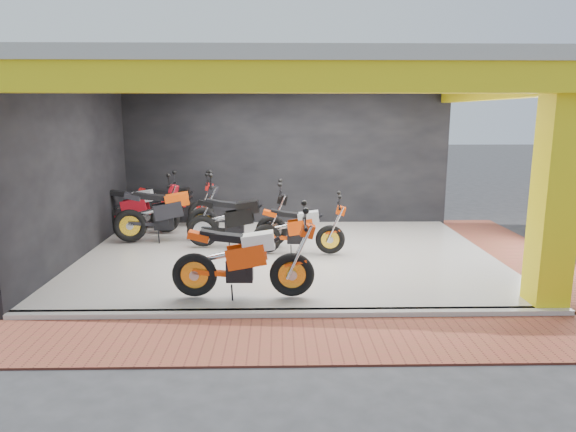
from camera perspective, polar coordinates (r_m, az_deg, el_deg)
The scene contains 17 objects.
ground at distance 8.37m, azimuth 0.23°, elevation -8.50°, with size 80.00×80.00×0.00m, color #2D2D30.
showroom_floor at distance 10.26m, azimuth -0.04°, elevation -4.45°, with size 8.00×6.00×0.10m, color silver.
showroom_ceiling at distance 9.90m, azimuth -0.05°, elevation 15.74°, with size 8.40×6.40×0.20m, color beige.
back_wall at distance 13.02m, azimuth -0.31°, elevation 6.53°, with size 8.20×0.20×3.50m, color black.
left_wall at distance 10.67m, azimuth -22.71°, elevation 4.60°, with size 0.20×6.20×3.50m, color black.
corner_column at distance 8.21m, azimuth 27.57°, elevation 2.42°, with size 0.50×0.50×3.50m, color yellow.
header_beam_front at distance 6.89m, azimuth 0.46°, elevation 15.17°, with size 8.40×0.30×0.40m, color yellow.
header_beam_right at distance 10.73m, azimuth 22.43°, elevation 12.96°, with size 0.30×6.40×0.40m, color yellow.
floor_kerb at distance 7.40m, azimuth 0.43°, elevation -10.81°, with size 8.00×0.20×0.10m, color silver.
paver_front at distance 6.70m, azimuth 0.62°, elevation -13.60°, with size 9.00×1.40×0.03m, color brown.
paver_right at distance 11.42m, azimuth 24.88°, elevation -4.07°, with size 1.40×7.00×0.03m, color brown.
moto_hero at distance 7.65m, azimuth 0.45°, elevation -4.20°, with size 2.26×0.84×1.38m, color #ED4009, non-canonical shape.
moto_row_a at distance 10.04m, azimuth 4.74°, elevation -1.07°, with size 1.93×0.72×1.18m, color #E24109, non-canonical shape.
moto_row_b at distance 10.54m, azimuth -1.85°, elevation 0.01°, with size 2.20×0.81×1.34m, color black, non-canonical shape.
moto_row_c at distance 11.29m, azimuth -9.50°, elevation 0.90°, with size 2.38×0.88×1.45m, color black, non-canonical shape.
moto_row_d at distance 12.68m, azimuth -9.68°, elevation 1.69°, with size 2.13×0.79×1.30m, color #B71513, non-canonical shape.
moto_row_e at distance 12.13m, azimuth -13.56°, elevation 1.27°, with size 2.25×0.83×1.37m, color red, non-canonical shape.
Camera 1 is at (-0.19, -7.87, 2.84)m, focal length 32.00 mm.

